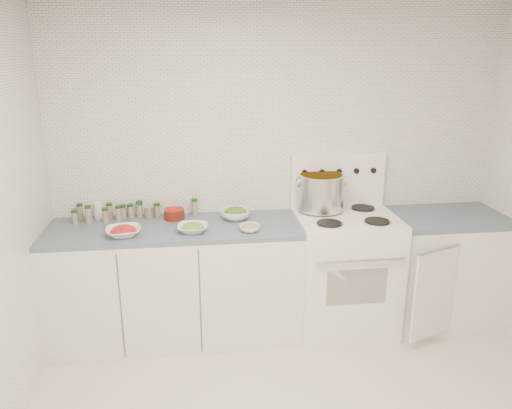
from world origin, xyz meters
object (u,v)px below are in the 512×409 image
at_px(bowl_tomato, 123,231).
at_px(bowl_snowpea, 193,228).
at_px(stock_pot, 321,190).
at_px(stove, 343,268).

height_order(bowl_tomato, bowl_snowpea, bowl_tomato).
relative_size(stock_pot, bowl_snowpea, 1.63).
relative_size(stove, bowl_tomato, 5.07).
bearing_deg(bowl_snowpea, bowl_tomato, -177.82).
bearing_deg(bowl_tomato, stove, 4.93).
relative_size(stock_pot, bowl_tomato, 1.43).
bearing_deg(bowl_snowpea, stock_pot, 15.60).
xyz_separation_m(stove, bowl_tomato, (-1.64, -0.14, 0.44)).
xyz_separation_m(stove, bowl_snowpea, (-1.16, -0.12, 0.43)).
distance_m(stove, stock_pot, 0.64).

